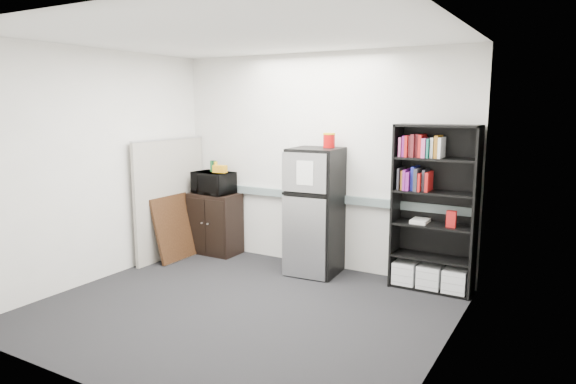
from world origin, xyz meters
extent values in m
plane|color=black|center=(0.00, 0.00, 0.00)|extent=(4.00, 4.00, 0.00)
cube|color=white|center=(0.00, 1.75, 1.35)|extent=(4.00, 0.02, 2.70)
cube|color=white|center=(2.00, 0.00, 1.35)|extent=(0.02, 3.50, 2.70)
cube|color=white|center=(-2.00, 0.00, 1.35)|extent=(0.02, 3.50, 2.70)
cube|color=white|center=(0.00, 0.00, 2.70)|extent=(4.00, 3.50, 0.02)
cube|color=slate|center=(0.00, 1.72, 0.90)|extent=(3.92, 0.05, 0.10)
cube|color=white|center=(-0.35, 1.74, 1.55)|extent=(0.14, 0.00, 0.10)
cube|color=black|center=(1.09, 1.56, 0.93)|extent=(0.02, 0.34, 1.85)
cube|color=black|center=(1.97, 1.56, 0.93)|extent=(0.02, 0.34, 1.85)
cube|color=black|center=(1.53, 1.72, 0.93)|extent=(0.90, 0.02, 1.85)
cube|color=black|center=(1.53, 1.56, 1.84)|extent=(0.90, 0.34, 0.02)
cube|color=black|center=(1.53, 1.56, 0.02)|extent=(0.85, 0.32, 0.03)
cube|color=black|center=(1.53, 1.56, 0.37)|extent=(0.85, 0.32, 0.03)
cube|color=black|center=(1.53, 1.56, 0.74)|extent=(0.85, 0.32, 0.02)
cube|color=black|center=(1.53, 1.56, 1.11)|extent=(0.85, 0.32, 0.02)
cube|color=black|center=(1.53, 1.56, 1.48)|extent=(0.85, 0.32, 0.02)
cube|color=silver|center=(1.25, 1.55, 0.16)|extent=(0.25, 0.30, 0.25)
cube|color=silver|center=(1.53, 1.55, 0.16)|extent=(0.25, 0.30, 0.25)
cube|color=silver|center=(1.81, 1.55, 0.16)|extent=(0.25, 0.30, 0.25)
cube|color=gray|center=(-1.90, 1.08, 0.80)|extent=(0.05, 1.30, 1.60)
cube|color=#B2B2B7|center=(-1.90, 1.08, 1.61)|extent=(0.06, 1.30, 0.02)
cube|color=black|center=(-1.48, 1.50, 0.42)|extent=(0.68, 0.42, 0.85)
cube|color=black|center=(-1.64, 1.29, 0.42)|extent=(0.31, 0.01, 0.75)
cube|color=black|center=(-1.31, 1.29, 0.42)|extent=(0.31, 0.01, 0.75)
cylinder|color=#B2B2B7|center=(-1.53, 1.27, 0.47)|extent=(0.02, 0.02, 0.02)
cylinder|color=#B2B2B7|center=(-1.43, 1.27, 0.47)|extent=(0.02, 0.02, 0.02)
imported|color=black|center=(-1.48, 1.48, 1.00)|extent=(0.58, 0.42, 0.30)
cube|color=#1A5B27|center=(-1.50, 1.52, 1.23)|extent=(0.08, 0.06, 0.15)
cube|color=#0D3A22|center=(-1.50, 1.52, 1.23)|extent=(0.08, 0.06, 0.15)
cube|color=gold|center=(-1.48, 1.52, 1.22)|extent=(0.07, 0.05, 0.14)
cube|color=orange|center=(-1.35, 1.47, 1.20)|extent=(0.19, 0.13, 0.10)
cube|color=black|center=(0.13, 1.43, 0.76)|extent=(0.62, 0.62, 1.53)
cube|color=#B2B2B7|center=(0.13, 1.13, 1.28)|extent=(0.56, 0.06, 0.46)
cube|color=#B2B2B7|center=(0.13, 1.13, 0.50)|extent=(0.56, 0.06, 0.98)
cube|color=black|center=(0.13, 1.12, 1.02)|extent=(0.56, 0.05, 0.03)
cube|color=white|center=(0.15, 1.11, 1.28)|extent=(0.21, 0.02, 0.28)
cube|color=black|center=(0.13, 1.43, 1.54)|extent=(0.62, 0.62, 0.02)
cylinder|color=#AE0808|center=(0.24, 1.55, 1.64)|extent=(0.14, 0.14, 0.18)
cylinder|color=gold|center=(0.24, 1.55, 1.74)|extent=(0.15, 0.15, 0.02)
cube|color=black|center=(-1.77, 1.00, 0.44)|extent=(0.24, 0.68, 0.86)
cube|color=beige|center=(-1.75, 1.00, 0.44)|extent=(0.18, 0.58, 0.73)
camera|label=1|loc=(2.90, -4.05, 2.06)|focal=32.00mm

